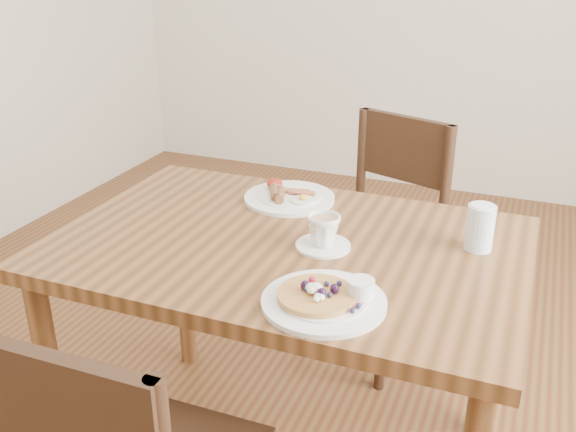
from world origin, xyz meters
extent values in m
cube|color=brown|center=(0.00, 0.00, 0.73)|extent=(1.20, 0.80, 0.04)
cylinder|color=brown|center=(-0.54, -0.34, 0.35)|extent=(0.06, 0.06, 0.71)
cylinder|color=brown|center=(0.54, 0.34, 0.35)|extent=(0.06, 0.06, 0.71)
cylinder|color=brown|center=(-0.54, 0.34, 0.35)|extent=(0.06, 0.06, 0.71)
cube|color=#321B12|center=(-0.09, -0.76, 0.76)|extent=(0.38, 0.03, 0.24)
cube|color=#321B12|center=(0.06, 0.67, 0.45)|extent=(0.53, 0.53, 0.04)
cylinder|color=#321B12|center=(-0.17, 0.56, 0.21)|extent=(0.04, 0.04, 0.43)
cylinder|color=#321B12|center=(0.17, 0.45, 0.21)|extent=(0.04, 0.04, 0.43)
cylinder|color=#321B12|center=(-0.06, 0.90, 0.21)|extent=(0.04, 0.04, 0.43)
cylinder|color=#321B12|center=(0.28, 0.79, 0.21)|extent=(0.04, 0.04, 0.43)
cylinder|color=#321B12|center=(0.28, 0.79, 0.67)|extent=(0.04, 0.04, 0.43)
cylinder|color=#321B12|center=(-0.06, 0.90, 0.67)|extent=(0.04, 0.04, 0.43)
cube|color=#321B12|center=(0.12, 0.85, 0.76)|extent=(0.37, 0.15, 0.24)
cylinder|color=white|center=(0.19, -0.26, 0.76)|extent=(0.27, 0.27, 0.01)
cylinder|color=white|center=(0.19, -0.26, 0.76)|extent=(0.19, 0.19, 0.01)
cylinder|color=#B22D59|center=(0.24, -0.25, 0.77)|extent=(0.07, 0.07, 0.00)
cylinder|color=#C68C47|center=(0.17, -0.27, 0.77)|extent=(0.17, 0.17, 0.01)
ellipsoid|color=white|center=(0.17, -0.27, 0.79)|extent=(0.03, 0.03, 0.02)
ellipsoid|color=white|center=(0.18, -0.30, 0.79)|extent=(0.02, 0.02, 0.01)
cylinder|color=white|center=(0.26, -0.23, 0.79)|extent=(0.06, 0.06, 0.04)
cylinder|color=#591E07|center=(0.26, -0.23, 0.80)|extent=(0.05, 0.05, 0.00)
sphere|color=black|center=(0.20, -0.25, 0.79)|extent=(0.02, 0.02, 0.02)
sphere|color=#1E234C|center=(0.20, -0.23, 0.78)|extent=(0.01, 0.01, 0.01)
sphere|color=#1E234C|center=(0.18, -0.21, 0.78)|extent=(0.01, 0.01, 0.01)
sphere|color=#B21938|center=(0.17, -0.24, 0.79)|extent=(0.02, 0.02, 0.02)
sphere|color=black|center=(0.15, -0.25, 0.79)|extent=(0.02, 0.02, 0.02)
sphere|color=#1E234C|center=(0.16, -0.28, 0.78)|extent=(0.01, 0.01, 0.01)
sphere|color=black|center=(0.18, -0.27, 0.79)|extent=(0.02, 0.02, 0.02)
sphere|color=#1E234C|center=(0.20, -0.27, 0.78)|extent=(0.01, 0.01, 0.01)
sphere|color=#1E234C|center=(0.25, -0.31, 0.77)|extent=(0.01, 0.01, 0.01)
sphere|color=#B21938|center=(0.27, -0.27, 0.77)|extent=(0.01, 0.01, 0.01)
sphere|color=black|center=(0.26, -0.23, 0.78)|extent=(0.02, 0.02, 0.02)
sphere|color=#1E234C|center=(0.24, -0.20, 0.77)|extent=(0.01, 0.01, 0.01)
cylinder|color=white|center=(-0.10, 0.26, 0.76)|extent=(0.27, 0.27, 0.01)
cylinder|color=white|center=(-0.10, 0.26, 0.76)|extent=(0.19, 0.19, 0.01)
cylinder|color=brown|center=(-0.14, 0.24, 0.78)|extent=(0.06, 0.10, 0.03)
cylinder|color=brown|center=(-0.12, 0.23, 0.78)|extent=(0.06, 0.10, 0.03)
cube|color=maroon|center=(-0.09, 0.29, 0.77)|extent=(0.08, 0.04, 0.01)
cube|color=maroon|center=(-0.07, 0.28, 0.77)|extent=(0.08, 0.03, 0.01)
cylinder|color=white|center=(-0.05, 0.23, 0.77)|extent=(0.07, 0.07, 0.00)
ellipsoid|color=yellow|center=(-0.05, 0.23, 0.78)|extent=(0.03, 0.03, 0.01)
ellipsoid|color=#A5190F|center=(-0.17, 0.30, 0.78)|extent=(0.05, 0.05, 0.03)
cylinder|color=white|center=(0.10, 0.00, 0.75)|extent=(0.14, 0.14, 0.01)
imported|color=white|center=(0.10, 0.00, 0.80)|extent=(0.12, 0.12, 0.08)
cylinder|color=tan|center=(0.10, 0.00, 0.83)|extent=(0.07, 0.07, 0.00)
cylinder|color=silver|center=(0.46, 0.14, 0.81)|extent=(0.07, 0.07, 0.12)
camera|label=1|loc=(0.56, -1.38, 1.48)|focal=40.00mm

